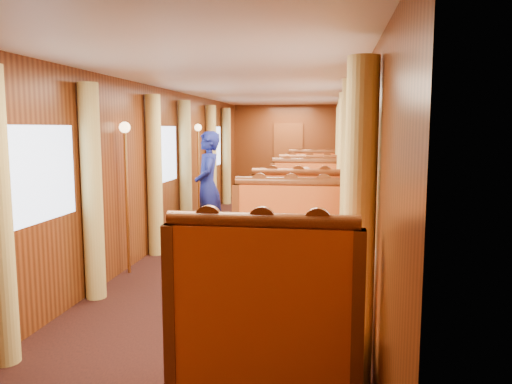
% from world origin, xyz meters
% --- Properties ---
extents(floor, '(3.00, 12.00, 0.01)m').
position_xyz_m(floor, '(0.00, 0.00, 0.00)').
color(floor, black).
rests_on(floor, ground).
extents(ceiling, '(3.00, 12.00, 0.01)m').
position_xyz_m(ceiling, '(0.00, 0.00, 2.50)').
color(ceiling, silver).
rests_on(ceiling, wall_left).
extents(wall_far, '(3.00, 0.01, 2.50)m').
position_xyz_m(wall_far, '(0.00, 6.00, 1.25)').
color(wall_far, brown).
rests_on(wall_far, floor).
extents(wall_near, '(3.00, 0.01, 2.50)m').
position_xyz_m(wall_near, '(0.00, -6.00, 1.25)').
color(wall_near, brown).
rests_on(wall_near, floor).
extents(wall_left, '(0.01, 12.00, 2.50)m').
position_xyz_m(wall_left, '(-1.50, 0.00, 1.25)').
color(wall_left, brown).
rests_on(wall_left, floor).
extents(wall_right, '(0.01, 12.00, 2.50)m').
position_xyz_m(wall_right, '(1.50, 0.00, 1.25)').
color(wall_right, brown).
rests_on(wall_right, floor).
extents(doorway_far, '(0.80, 0.04, 2.00)m').
position_xyz_m(doorway_far, '(0.00, 5.97, 1.00)').
color(doorway_far, brown).
rests_on(doorway_far, floor).
extents(table_near, '(1.05, 0.72, 0.75)m').
position_xyz_m(table_near, '(0.75, -3.50, 0.38)').
color(table_near, white).
rests_on(table_near, floor).
extents(banquette_near_fwd, '(1.30, 0.55, 1.34)m').
position_xyz_m(banquette_near_fwd, '(0.75, -4.51, 0.42)').
color(banquette_near_fwd, red).
rests_on(banquette_near_fwd, floor).
extents(banquette_near_aft, '(1.30, 0.55, 1.34)m').
position_xyz_m(banquette_near_aft, '(0.75, -2.49, 0.42)').
color(banquette_near_aft, red).
rests_on(banquette_near_aft, floor).
extents(table_mid, '(1.05, 0.72, 0.75)m').
position_xyz_m(table_mid, '(0.75, 0.00, 0.38)').
color(table_mid, white).
rests_on(table_mid, floor).
extents(banquette_mid_fwd, '(1.30, 0.55, 1.34)m').
position_xyz_m(banquette_mid_fwd, '(0.75, -1.01, 0.42)').
color(banquette_mid_fwd, red).
rests_on(banquette_mid_fwd, floor).
extents(banquette_mid_aft, '(1.30, 0.55, 1.34)m').
position_xyz_m(banquette_mid_aft, '(0.75, 1.01, 0.42)').
color(banquette_mid_aft, red).
rests_on(banquette_mid_aft, floor).
extents(table_far, '(1.05, 0.72, 0.75)m').
position_xyz_m(table_far, '(0.75, 3.50, 0.38)').
color(table_far, white).
rests_on(table_far, floor).
extents(banquette_far_fwd, '(1.30, 0.55, 1.34)m').
position_xyz_m(banquette_far_fwd, '(0.75, 2.49, 0.42)').
color(banquette_far_fwd, red).
rests_on(banquette_far_fwd, floor).
extents(banquette_far_aft, '(1.30, 0.55, 1.34)m').
position_xyz_m(banquette_far_aft, '(0.75, 4.51, 0.42)').
color(banquette_far_aft, red).
rests_on(banquette_far_aft, floor).
extents(tea_tray, '(0.36, 0.29, 0.01)m').
position_xyz_m(tea_tray, '(0.64, -3.52, 0.76)').
color(tea_tray, silver).
rests_on(tea_tray, table_near).
extents(teapot_left, '(0.20, 0.16, 0.14)m').
position_xyz_m(teapot_left, '(0.58, -3.58, 0.82)').
color(teapot_left, silver).
rests_on(teapot_left, tea_tray).
extents(teapot_right, '(0.19, 0.16, 0.14)m').
position_xyz_m(teapot_right, '(0.72, -3.63, 0.82)').
color(teapot_right, silver).
rests_on(teapot_right, tea_tray).
extents(teapot_back, '(0.18, 0.15, 0.13)m').
position_xyz_m(teapot_back, '(0.67, -3.44, 0.82)').
color(teapot_back, silver).
rests_on(teapot_back, tea_tray).
extents(fruit_plate, '(0.23, 0.23, 0.05)m').
position_xyz_m(fruit_plate, '(1.09, -3.61, 0.77)').
color(fruit_plate, white).
rests_on(fruit_plate, table_near).
extents(cup_inboard, '(0.08, 0.08, 0.26)m').
position_xyz_m(cup_inboard, '(0.40, -3.35, 0.86)').
color(cup_inboard, white).
rests_on(cup_inboard, table_near).
extents(cup_outboard, '(0.08, 0.08, 0.26)m').
position_xyz_m(cup_outboard, '(0.44, -3.30, 0.86)').
color(cup_outboard, white).
rests_on(cup_outboard, table_near).
extents(rose_vase_mid, '(0.06, 0.06, 0.36)m').
position_xyz_m(rose_vase_mid, '(0.72, -0.01, 0.93)').
color(rose_vase_mid, silver).
rests_on(rose_vase_mid, table_mid).
extents(rose_vase_far, '(0.06, 0.06, 0.36)m').
position_xyz_m(rose_vase_far, '(0.78, 3.52, 0.93)').
color(rose_vase_far, silver).
rests_on(rose_vase_far, table_far).
extents(window_left_near, '(0.01, 1.20, 0.90)m').
position_xyz_m(window_left_near, '(-1.49, -3.50, 1.45)').
color(window_left_near, '#98ADCC').
rests_on(window_left_near, wall_left).
extents(curtain_left_near_b, '(0.22, 0.22, 2.35)m').
position_xyz_m(curtain_left_near_b, '(-1.38, -2.72, 1.18)').
color(curtain_left_near_b, '#CABB67').
rests_on(curtain_left_near_b, floor).
extents(window_right_near, '(0.01, 1.20, 0.90)m').
position_xyz_m(window_right_near, '(1.49, -3.50, 1.45)').
color(window_right_near, '#98ADCC').
rests_on(window_right_near, wall_right).
extents(curtain_right_near_a, '(0.22, 0.22, 2.35)m').
position_xyz_m(curtain_right_near_a, '(1.38, -4.28, 1.18)').
color(curtain_right_near_a, '#CABB67').
rests_on(curtain_right_near_a, floor).
extents(curtain_right_near_b, '(0.22, 0.22, 2.35)m').
position_xyz_m(curtain_right_near_b, '(1.38, -2.72, 1.18)').
color(curtain_right_near_b, '#CABB67').
rests_on(curtain_right_near_b, floor).
extents(window_left_mid, '(0.01, 1.20, 0.90)m').
position_xyz_m(window_left_mid, '(-1.49, 0.00, 1.45)').
color(window_left_mid, '#98ADCC').
rests_on(window_left_mid, wall_left).
extents(curtain_left_mid_a, '(0.22, 0.22, 2.35)m').
position_xyz_m(curtain_left_mid_a, '(-1.38, -0.78, 1.18)').
color(curtain_left_mid_a, '#CABB67').
rests_on(curtain_left_mid_a, floor).
extents(curtain_left_mid_b, '(0.22, 0.22, 2.35)m').
position_xyz_m(curtain_left_mid_b, '(-1.38, 0.78, 1.18)').
color(curtain_left_mid_b, '#CABB67').
rests_on(curtain_left_mid_b, floor).
extents(window_right_mid, '(0.01, 1.20, 0.90)m').
position_xyz_m(window_right_mid, '(1.49, 0.00, 1.45)').
color(window_right_mid, '#98ADCC').
rests_on(window_right_mid, wall_right).
extents(curtain_right_mid_a, '(0.22, 0.22, 2.35)m').
position_xyz_m(curtain_right_mid_a, '(1.38, -0.78, 1.18)').
color(curtain_right_mid_a, '#CABB67').
rests_on(curtain_right_mid_a, floor).
extents(curtain_right_mid_b, '(0.22, 0.22, 2.35)m').
position_xyz_m(curtain_right_mid_b, '(1.38, 0.78, 1.18)').
color(curtain_right_mid_b, '#CABB67').
rests_on(curtain_right_mid_b, floor).
extents(window_left_far, '(0.01, 1.20, 0.90)m').
position_xyz_m(window_left_far, '(-1.49, 3.50, 1.45)').
color(window_left_far, '#98ADCC').
rests_on(window_left_far, wall_left).
extents(curtain_left_far_a, '(0.22, 0.22, 2.35)m').
position_xyz_m(curtain_left_far_a, '(-1.38, 2.72, 1.18)').
color(curtain_left_far_a, '#CABB67').
rests_on(curtain_left_far_a, floor).
extents(curtain_left_far_b, '(0.22, 0.22, 2.35)m').
position_xyz_m(curtain_left_far_b, '(-1.38, 4.28, 1.18)').
color(curtain_left_far_b, '#CABB67').
rests_on(curtain_left_far_b, floor).
extents(window_right_far, '(0.01, 1.20, 0.90)m').
position_xyz_m(window_right_far, '(1.49, 3.50, 1.45)').
color(window_right_far, '#98ADCC').
rests_on(window_right_far, wall_right).
extents(curtain_right_far_a, '(0.22, 0.22, 2.35)m').
position_xyz_m(curtain_right_far_a, '(1.38, 2.72, 1.18)').
color(curtain_right_far_a, '#CABB67').
rests_on(curtain_right_far_a, floor).
extents(curtain_right_far_b, '(0.22, 0.22, 2.35)m').
position_xyz_m(curtain_right_far_b, '(1.38, 4.28, 1.18)').
color(curtain_right_far_b, '#CABB67').
rests_on(curtain_right_far_b, floor).
extents(sconce_left_fore, '(0.14, 0.14, 1.95)m').
position_xyz_m(sconce_left_fore, '(-1.40, -1.75, 1.38)').
color(sconce_left_fore, '#BF8C3F').
rests_on(sconce_left_fore, floor).
extents(sconce_right_fore, '(0.14, 0.14, 1.95)m').
position_xyz_m(sconce_right_fore, '(1.40, -1.75, 1.38)').
color(sconce_right_fore, '#BF8C3F').
rests_on(sconce_right_fore, floor).
extents(sconce_left_aft, '(0.14, 0.14, 1.95)m').
position_xyz_m(sconce_left_aft, '(-1.40, 1.75, 1.38)').
color(sconce_left_aft, '#BF8C3F').
rests_on(sconce_left_aft, floor).
extents(sconce_right_aft, '(0.14, 0.14, 1.95)m').
position_xyz_m(sconce_right_aft, '(1.40, 1.75, 1.38)').
color(sconce_right_aft, '#BF8C3F').
rests_on(sconce_right_aft, floor).
extents(steward, '(0.60, 0.76, 1.82)m').
position_xyz_m(steward, '(-0.85, 0.29, 0.91)').
color(steward, navy).
rests_on(steward, floor).
extents(passenger, '(0.40, 0.44, 0.76)m').
position_xyz_m(passenger, '(0.75, 0.79, 0.74)').
color(passenger, beige).
rests_on(passenger, banquette_mid_aft).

